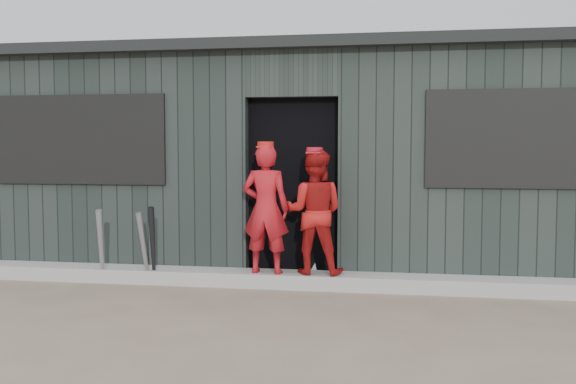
% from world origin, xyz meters
% --- Properties ---
extents(ground, '(80.00, 80.00, 0.00)m').
position_xyz_m(ground, '(0.00, 0.00, 0.00)').
color(ground, '#6F5B4D').
rests_on(ground, ground).
extents(curb, '(8.00, 0.36, 0.15)m').
position_xyz_m(curb, '(0.00, 1.82, 0.07)').
color(curb, gray).
rests_on(curb, ground).
extents(bat_left, '(0.17, 0.33, 0.82)m').
position_xyz_m(bat_left, '(-1.98, 1.58, 0.41)').
color(bat_left, '#92929A').
rests_on(bat_left, ground).
extents(bat_mid, '(0.11, 0.25, 0.79)m').
position_xyz_m(bat_mid, '(-1.51, 1.61, 0.40)').
color(bat_mid, gray).
rests_on(bat_mid, ground).
extents(bat_right, '(0.14, 0.30, 0.85)m').
position_xyz_m(bat_right, '(-1.42, 1.64, 0.43)').
color(bat_right, black).
rests_on(bat_right, ground).
extents(player_red_left, '(0.50, 0.34, 1.35)m').
position_xyz_m(player_red_left, '(-0.23, 1.76, 0.82)').
color(player_red_left, '#AD151D').
rests_on(player_red_left, curb).
extents(player_red_right, '(0.65, 0.52, 1.29)m').
position_xyz_m(player_red_right, '(0.27, 1.83, 0.79)').
color(player_red_right, '#AA1614').
rests_on(player_red_right, curb).
extents(player_grey_back, '(0.66, 0.48, 1.25)m').
position_xyz_m(player_grey_back, '(0.21, 2.33, 0.62)').
color(player_grey_back, silver).
rests_on(player_grey_back, ground).
extents(dugout, '(8.30, 3.30, 2.62)m').
position_xyz_m(dugout, '(-0.00, 3.50, 1.29)').
color(dugout, black).
rests_on(dugout, ground).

